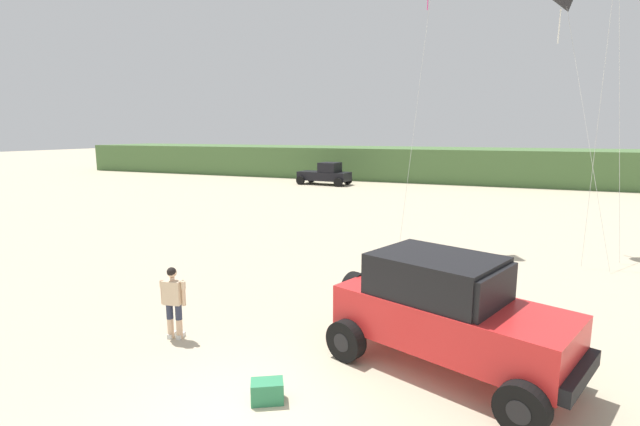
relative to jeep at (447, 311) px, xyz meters
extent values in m
plane|color=#C1B293|center=(-2.84, -2.81, -1.20)|extent=(220.00, 220.00, 0.00)
cube|color=#4C703D|center=(-1.38, 38.12, 0.34)|extent=(90.00, 9.12, 3.08)
cube|color=red|center=(0.07, -0.02, -0.19)|extent=(4.76, 3.24, 0.90)
cube|color=red|center=(1.62, -0.59, 0.18)|extent=(1.61, 1.97, 0.12)
cube|color=black|center=(-0.26, 0.10, 0.66)|extent=(2.76, 2.44, 0.80)
cube|color=black|center=(0.86, -0.32, 0.62)|extent=(0.67, 1.60, 0.72)
cube|color=black|center=(2.21, -0.81, -0.46)|extent=(0.81, 1.76, 0.28)
cylinder|color=black|center=(-2.11, 0.77, -0.09)|extent=(0.55, 0.83, 0.77)
cylinder|color=black|center=(2.06, 0.34, -0.78)|extent=(0.89, 0.57, 0.84)
cylinder|color=black|center=(2.06, 0.34, -0.78)|extent=(0.46, 0.43, 0.38)
cylinder|color=black|center=(1.36, -1.59, -0.78)|extent=(0.89, 0.57, 0.84)
cylinder|color=black|center=(1.36, -1.59, -0.78)|extent=(0.46, 0.43, 0.38)
cylinder|color=black|center=(-1.22, 1.54, -0.78)|extent=(0.89, 0.57, 0.84)
cylinder|color=black|center=(-1.22, 1.54, -0.78)|extent=(0.46, 0.43, 0.38)
cylinder|color=black|center=(-1.93, -0.39, -0.78)|extent=(0.89, 0.57, 0.84)
cylinder|color=black|center=(-1.93, -0.39, -0.78)|extent=(0.46, 0.43, 0.38)
cylinder|color=#DBB28E|center=(-5.95, -0.93, -0.95)|extent=(0.14, 0.14, 0.49)
cylinder|color=#2D3347|center=(-5.95, -0.93, -0.56)|extent=(0.15, 0.15, 0.36)
cube|color=silver|center=(-5.95, -0.90, -1.15)|extent=(0.15, 0.28, 0.10)
cylinder|color=#DBB28E|center=(-5.73, -0.90, -0.95)|extent=(0.14, 0.14, 0.49)
cylinder|color=#2D3347|center=(-5.73, -0.90, -0.56)|extent=(0.15, 0.15, 0.36)
cube|color=silver|center=(-5.74, -0.86, -1.15)|extent=(0.15, 0.28, 0.10)
cube|color=beige|center=(-5.84, -0.92, -0.11)|extent=(0.44, 0.33, 0.54)
cylinder|color=#DBB28E|center=(-6.09, -0.96, -0.12)|extent=(0.09, 0.09, 0.56)
cylinder|color=beige|center=(-6.09, -0.96, 0.07)|extent=(0.11, 0.11, 0.16)
cylinder|color=#DBB28E|center=(-5.59, -0.87, -0.12)|extent=(0.09, 0.09, 0.56)
cylinder|color=beige|center=(-5.59, -0.87, 0.07)|extent=(0.11, 0.11, 0.16)
cylinder|color=#DBB28E|center=(-5.84, -0.92, 0.20)|extent=(0.10, 0.10, 0.08)
sphere|color=#DBB28E|center=(-5.84, -0.92, 0.34)|extent=(0.21, 0.21, 0.21)
sphere|color=black|center=(-5.84, -0.93, 0.36)|extent=(0.21, 0.21, 0.21)
cube|color=#2D7F51|center=(-2.69, -2.34, -1.01)|extent=(0.66, 0.59, 0.38)
cube|color=black|center=(-14.53, 29.57, -0.44)|extent=(4.72, 2.22, 0.76)
cube|color=black|center=(-13.98, 29.53, 0.36)|extent=(1.72, 1.91, 0.84)
cylinder|color=black|center=(-12.61, 30.49, -0.82)|extent=(0.78, 0.31, 0.76)
cylinder|color=black|center=(-12.75, 28.39, -0.82)|extent=(0.78, 0.31, 0.76)
cylinder|color=black|center=(-16.30, 30.75, -0.82)|extent=(0.78, 0.31, 0.76)
cylinder|color=black|center=(-16.45, 28.65, -0.82)|extent=(0.78, 0.31, 0.76)
cylinder|color=silver|center=(3.63, 10.03, 5.11)|extent=(0.54, 2.46, 12.52)
cylinder|color=silver|center=(4.27, 11.76, 6.76)|extent=(0.89, 3.66, 15.83)
cylinder|color=#E04C93|center=(-2.59, 11.08, 8.63)|extent=(0.05, 0.14, 0.78)
cylinder|color=silver|center=(-2.58, 9.37, 4.06)|extent=(0.30, 3.43, 10.43)
cone|color=black|center=(2.45, 12.47, 8.43)|extent=(1.50, 1.50, 1.65)
cylinder|color=white|center=(2.30, 12.47, 7.51)|extent=(0.05, 0.18, 1.29)
cylinder|color=silver|center=(3.31, 10.48, 3.64)|extent=(1.74, 4.01, 9.58)
camera|label=1|loc=(0.98, -8.79, 3.40)|focal=26.07mm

